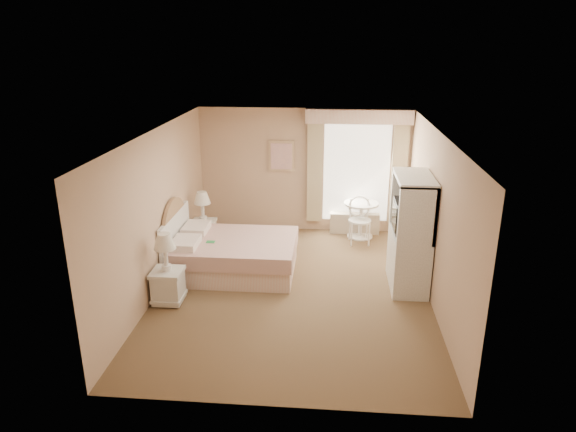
# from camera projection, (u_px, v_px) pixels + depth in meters

# --- Properties ---
(room) EXTENTS (4.21, 5.51, 2.51)m
(room) POSITION_uv_depth(u_px,v_px,m) (294.00, 215.00, 7.74)
(room) COLOR brown
(room) RESTS_ON ground
(window) EXTENTS (2.05, 0.22, 2.51)m
(window) POSITION_uv_depth(u_px,v_px,m) (357.00, 169.00, 10.12)
(window) COLOR white
(window) RESTS_ON room
(framed_art) EXTENTS (0.52, 0.04, 0.62)m
(framed_art) POSITION_uv_depth(u_px,v_px,m) (281.00, 156.00, 10.23)
(framed_art) COLOR tan
(framed_art) RESTS_ON room
(bed) EXTENTS (2.06, 1.55, 1.37)m
(bed) POSITION_uv_depth(u_px,v_px,m) (230.00, 253.00, 8.68)
(bed) COLOR #DBA38E
(bed) RESTS_ON room
(nightstand_near) EXTENTS (0.45, 0.45, 1.09)m
(nightstand_near) POSITION_uv_depth(u_px,v_px,m) (167.00, 277.00, 7.63)
(nightstand_near) COLOR white
(nightstand_near) RESTS_ON room
(nightstand_far) EXTENTS (0.44, 0.44, 1.07)m
(nightstand_far) POSITION_uv_depth(u_px,v_px,m) (204.00, 226.00, 9.73)
(nightstand_far) COLOR white
(nightstand_far) RESTS_ON room
(round_table) EXTENTS (0.68, 0.68, 0.72)m
(round_table) POSITION_uv_depth(u_px,v_px,m) (361.00, 214.00, 10.16)
(round_table) COLOR white
(round_table) RESTS_ON room
(cafe_chair) EXTENTS (0.47, 0.47, 0.91)m
(cafe_chair) POSITION_uv_depth(u_px,v_px,m) (360.00, 216.00, 9.90)
(cafe_chair) COLOR white
(cafe_chair) RESTS_ON room
(armoire) EXTENTS (0.55, 1.10, 1.82)m
(armoire) POSITION_uv_depth(u_px,v_px,m) (410.00, 242.00, 8.05)
(armoire) COLOR white
(armoire) RESTS_ON room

